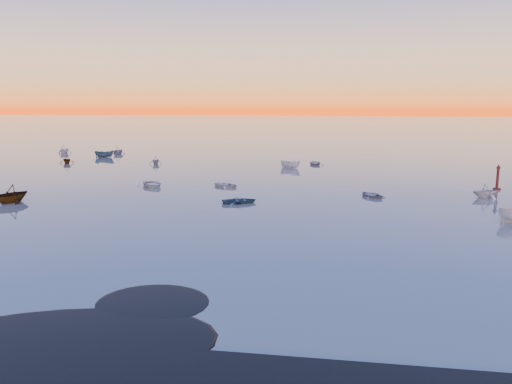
# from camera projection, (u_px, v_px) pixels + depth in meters

# --- Properties ---
(ground) EXTENTS (600.00, 600.00, 0.00)m
(ground) POSITION_uv_depth(u_px,v_px,m) (306.00, 147.00, 122.08)
(ground) COLOR slate
(ground) RESTS_ON ground
(mud_lobes) EXTENTS (140.00, 6.00, 0.07)m
(mud_lobes) POSITION_uv_depth(u_px,v_px,m) (191.00, 329.00, 23.81)
(mud_lobes) COLOR black
(mud_lobes) RESTS_ON ground
(moored_fleet) EXTENTS (124.00, 58.00, 1.20)m
(moored_fleet) POSITION_uv_depth(u_px,v_px,m) (289.00, 173.00, 76.35)
(moored_fleet) COLOR silver
(moored_fleet) RESTS_ON ground
(boat_near_left) EXTENTS (4.45, 4.10, 1.07)m
(boat_near_left) POSITION_uv_depth(u_px,v_px,m) (152.00, 187.00, 64.38)
(boat_near_left) COLOR silver
(boat_near_left) RESTS_ON ground
(channel_marker) EXTENTS (0.92, 0.92, 3.29)m
(channel_marker) POSITION_uv_depth(u_px,v_px,m) (497.00, 179.00, 61.79)
(channel_marker) COLOR #46140F
(channel_marker) RESTS_ON ground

